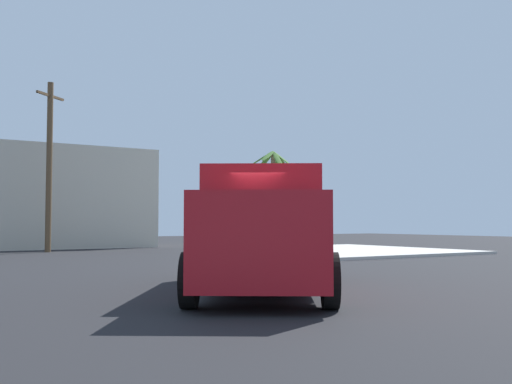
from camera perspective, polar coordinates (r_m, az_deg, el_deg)
ground_plane at (r=12.92m, az=0.93°, el=-9.69°), size 100.00×100.00×0.00m
sidewalk_corner_far at (r=30.67m, az=7.83°, el=-5.60°), size 10.73×10.73×0.14m
delivery_truck at (r=13.60m, az=0.62°, el=-3.40°), size 6.31×7.65×2.68m
palm_tree_far at (r=34.14m, az=1.65°, el=1.14°), size 2.70×2.81×5.50m
utility_pole at (r=32.44m, az=-19.16°, el=2.55°), size 1.73×1.55×8.76m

